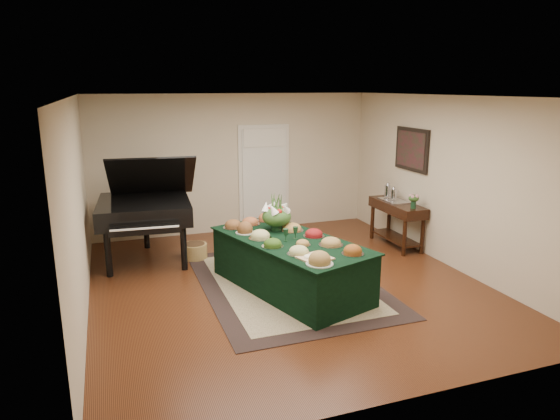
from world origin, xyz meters
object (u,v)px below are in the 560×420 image
object	(u,v)px
buffet_table	(290,264)
grand_piano	(145,208)
mahogany_sideboard	(397,212)
floral_centerpiece	(277,213)

from	to	relation	value
buffet_table	grand_piano	world-z (taller)	grand_piano
grand_piano	mahogany_sideboard	world-z (taller)	grand_piano
grand_piano	mahogany_sideboard	distance (m)	4.40
buffet_table	floral_centerpiece	xyz separation A→B (m)	(-0.03, 0.50, 0.64)
floral_centerpiece	mahogany_sideboard	size ratio (longest dim) A/B	0.35
grand_piano	mahogany_sideboard	xyz separation A→B (m)	(4.33, -0.69, -0.27)
grand_piano	mahogany_sideboard	size ratio (longest dim) A/B	1.43
floral_centerpiece	grand_piano	bearing A→B (deg)	140.91
buffet_table	grand_piano	xyz separation A→B (m)	(-1.81, 1.94, 0.52)
buffet_table	mahogany_sideboard	size ratio (longest dim) A/B	2.09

